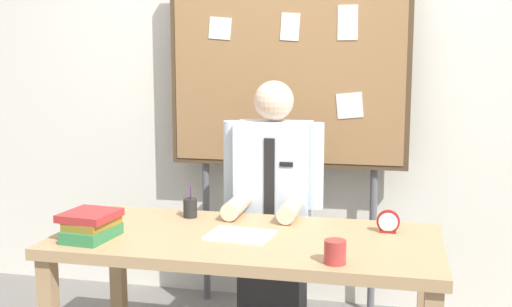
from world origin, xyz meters
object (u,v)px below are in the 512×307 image
object	(u,v)px
person	(273,220)
book_stack	(91,225)
desk_clock	(388,223)
open_notebook	(240,235)
bulletin_board	(287,70)
pen_holder	(190,208)
desk	(247,254)
coffee_mug	(335,252)

from	to	relation	value
person	book_stack	distance (m)	1.05
desk_clock	open_notebook	bearing A→B (deg)	-161.76
bulletin_board	pen_holder	distance (m)	1.07
book_stack	open_notebook	distance (m)	0.66
desk	desk_clock	bearing A→B (deg)	17.35
pen_holder	coffee_mug	bearing A→B (deg)	-35.63
open_notebook	book_stack	bearing A→B (deg)	-164.20
open_notebook	coffee_mug	world-z (taller)	coffee_mug
open_notebook	coffee_mug	xyz separation A→B (m)	(0.46, -0.28, 0.04)
book_stack	desk_clock	world-z (taller)	book_stack
bulletin_board	open_notebook	xyz separation A→B (m)	(-0.03, -1.03, -0.72)
coffee_mug	open_notebook	bearing A→B (deg)	148.16
book_stack	open_notebook	size ratio (longest dim) A/B	0.95
book_stack	pen_holder	size ratio (longest dim) A/B	1.68
person	pen_holder	distance (m)	0.51
person	coffee_mug	world-z (taller)	person
bulletin_board	book_stack	bearing A→B (deg)	-118.75
open_notebook	desk_clock	world-z (taller)	desk_clock
bulletin_board	desk_clock	world-z (taller)	bulletin_board
book_stack	desk_clock	distance (m)	1.35
book_stack	coffee_mug	xyz separation A→B (m)	(1.09, -0.10, -0.01)
book_stack	desk	bearing A→B (deg)	16.76
desk	book_stack	size ratio (longest dim) A/B	6.45
desk	open_notebook	size ratio (longest dim) A/B	6.12
open_notebook	bulletin_board	bearing A→B (deg)	88.43
bulletin_board	coffee_mug	bearing A→B (deg)	-71.95
desk	book_stack	world-z (taller)	book_stack
open_notebook	desk	bearing A→B (deg)	35.53
desk	person	bearing A→B (deg)	90.00
desk	bulletin_board	xyz separation A→B (m)	(0.00, 1.01, 0.81)
bulletin_board	coffee_mug	world-z (taller)	bulletin_board
open_notebook	person	bearing A→B (deg)	87.42
desk_clock	pen_holder	xyz separation A→B (m)	(-0.98, 0.07, 0.00)
pen_holder	person	bearing A→B (deg)	43.53
desk	pen_holder	bearing A→B (deg)	143.99
person	open_notebook	size ratio (longest dim) A/B	5.04
coffee_mug	pen_holder	distance (m)	0.97
desk	pen_holder	size ratio (longest dim) A/B	10.83
bulletin_board	person	bearing A→B (deg)	-90.03
person	desk	bearing A→B (deg)	-90.00
coffee_mug	desk	bearing A→B (deg)	144.70
desk	coffee_mug	xyz separation A→B (m)	(0.43, -0.30, 0.13)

